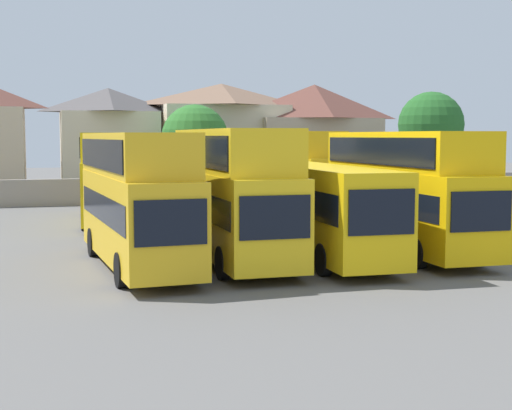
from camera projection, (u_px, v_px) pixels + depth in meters
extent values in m
plane|color=#605E5B|center=(188.00, 213.00, 45.40)|extent=(140.00, 140.00, 0.00)
cube|color=gray|center=(169.00, 190.00, 52.04)|extent=(56.00, 0.50, 1.80)
cube|color=gold|center=(137.00, 217.00, 26.34)|extent=(3.14, 10.52, 2.96)
cube|color=black|center=(171.00, 223.00, 21.43)|extent=(2.13, 0.23, 1.33)
cube|color=black|center=(136.00, 207.00, 26.31)|extent=(3.12, 9.69, 0.93)
cube|color=gold|center=(134.00, 154.00, 26.38)|extent=(3.05, 10.00, 1.45)
cube|color=black|center=(134.00, 154.00, 26.38)|extent=(3.11, 9.48, 1.01)
cylinder|color=black|center=(191.00, 266.00, 23.82)|extent=(0.38, 1.12, 1.10)
cylinder|color=black|center=(121.00, 270.00, 23.07)|extent=(0.38, 1.12, 1.10)
cylinder|color=black|center=(150.00, 240.00, 29.85)|extent=(0.38, 1.12, 1.10)
cylinder|color=black|center=(93.00, 242.00, 29.09)|extent=(0.38, 1.12, 1.10)
cube|color=yellow|center=(234.00, 213.00, 27.53)|extent=(2.60, 10.03, 2.98)
cube|color=black|center=(275.00, 217.00, 22.69)|extent=(2.25, 0.09, 1.34)
cube|color=black|center=(234.00, 203.00, 27.50)|extent=(2.64, 9.23, 0.94)
cube|color=yellow|center=(232.00, 151.00, 27.56)|extent=(2.55, 9.53, 1.57)
cube|color=black|center=(232.00, 151.00, 27.56)|extent=(2.64, 9.03, 1.10)
cylinder|color=black|center=(291.00, 260.00, 25.01)|extent=(0.31, 1.10, 1.10)
cylinder|color=black|center=(223.00, 263.00, 24.36)|extent=(0.31, 1.10, 1.10)
cylinder|color=black|center=(243.00, 236.00, 30.95)|extent=(0.31, 1.10, 1.10)
cylinder|color=black|center=(187.00, 238.00, 30.30)|extent=(0.31, 1.10, 1.10)
cube|color=yellow|center=(323.00, 208.00, 28.35)|extent=(2.74, 10.80, 3.17)
cube|color=black|center=(382.00, 212.00, 23.12)|extent=(2.20, 0.13, 1.43)
cube|color=black|center=(323.00, 198.00, 28.31)|extent=(2.76, 9.94, 1.00)
cylinder|color=black|center=(387.00, 257.00, 25.55)|extent=(0.33, 1.11, 1.10)
cylinder|color=black|center=(324.00, 260.00, 24.98)|extent=(0.33, 1.11, 1.10)
cylinder|color=black|center=(322.00, 233.00, 31.97)|extent=(0.33, 1.11, 1.10)
cylinder|color=black|center=(270.00, 234.00, 31.40)|extent=(0.33, 1.11, 1.10)
cube|color=yellow|center=(406.00, 207.00, 29.77)|extent=(2.59, 10.69, 2.97)
cube|color=black|center=(481.00, 211.00, 24.60)|extent=(2.24, 0.09, 1.34)
cube|color=black|center=(406.00, 198.00, 29.74)|extent=(2.63, 9.83, 0.93)
cube|color=yellow|center=(404.00, 151.00, 29.82)|extent=(2.54, 10.15, 1.50)
cube|color=black|center=(404.00, 151.00, 29.82)|extent=(2.63, 9.62, 1.05)
cylinder|color=black|center=(477.00, 250.00, 27.03)|extent=(0.31, 1.10, 1.10)
cylinder|color=black|center=(418.00, 253.00, 26.41)|extent=(0.31, 1.10, 1.10)
cylinder|color=black|center=(395.00, 229.00, 33.38)|extent=(0.31, 1.10, 1.10)
cylinder|color=black|center=(346.00, 230.00, 32.75)|extent=(0.31, 1.10, 1.10)
cube|color=yellow|center=(108.00, 187.00, 40.68)|extent=(3.49, 12.00, 3.04)
cube|color=black|center=(108.00, 188.00, 34.85)|extent=(2.26, 0.26, 1.37)
cube|color=black|center=(108.00, 181.00, 40.65)|extent=(3.45, 11.06, 0.96)
cube|color=yellow|center=(107.00, 146.00, 40.76)|extent=(3.39, 11.40, 1.42)
cube|color=black|center=(107.00, 146.00, 40.76)|extent=(3.44, 10.82, 1.00)
cylinder|color=black|center=(133.00, 218.00, 37.45)|extent=(0.39, 1.12, 1.10)
cylinder|color=black|center=(84.00, 220.00, 36.99)|extent=(0.39, 1.12, 1.10)
cylinder|color=black|center=(128.00, 205.00, 44.62)|extent=(0.39, 1.12, 1.10)
cylinder|color=black|center=(88.00, 206.00, 44.15)|extent=(0.39, 1.12, 1.10)
cube|color=#E2B60D|center=(148.00, 187.00, 41.63)|extent=(2.67, 11.76, 2.99)
cube|color=black|center=(166.00, 187.00, 35.98)|extent=(2.23, 0.11, 1.35)
cube|color=black|center=(148.00, 180.00, 41.60)|extent=(2.70, 10.82, 0.94)
cylinder|color=black|center=(181.00, 216.00, 38.61)|extent=(0.31, 1.10, 1.10)
cylinder|color=black|center=(136.00, 217.00, 37.95)|extent=(0.31, 1.10, 1.10)
cylinder|color=black|center=(159.00, 204.00, 45.55)|extent=(0.31, 1.10, 1.10)
cylinder|color=black|center=(120.00, 205.00, 44.89)|extent=(0.31, 1.10, 1.10)
cube|color=#EAB00A|center=(217.00, 184.00, 42.51)|extent=(2.64, 11.48, 3.14)
cube|color=black|center=(242.00, 184.00, 36.95)|extent=(2.24, 0.10, 1.41)
cube|color=black|center=(217.00, 178.00, 42.47)|extent=(2.67, 10.56, 0.99)
cylinder|color=black|center=(253.00, 214.00, 39.53)|extent=(0.31, 1.10, 1.10)
cylinder|color=black|center=(210.00, 215.00, 38.92)|extent=(0.31, 1.10, 1.10)
cylinder|color=black|center=(223.00, 203.00, 46.35)|extent=(0.31, 1.10, 1.10)
cylinder|color=black|center=(186.00, 204.00, 45.74)|extent=(0.31, 1.10, 1.10)
cube|color=yellow|center=(292.00, 183.00, 44.14)|extent=(3.27, 10.87, 3.12)
cube|color=black|center=(333.00, 182.00, 39.08)|extent=(2.16, 0.25, 1.40)
cube|color=black|center=(292.00, 176.00, 44.10)|extent=(3.24, 10.02, 0.98)
cube|color=yellow|center=(291.00, 144.00, 44.18)|extent=(3.18, 10.33, 1.44)
cube|color=black|center=(291.00, 144.00, 44.18)|extent=(3.23, 9.80, 1.01)
cylinder|color=black|center=(334.00, 210.00, 41.55)|extent=(0.38, 1.12, 1.10)
cylinder|color=black|center=(297.00, 212.00, 40.77)|extent=(0.38, 1.12, 1.10)
cylinder|color=black|center=(288.00, 201.00, 47.75)|extent=(0.38, 1.12, 1.10)
cylinder|color=black|center=(255.00, 202.00, 46.98)|extent=(0.38, 1.12, 1.10)
cube|color=beige|center=(109.00, 153.00, 59.52)|extent=(7.39, 6.39, 6.55)
pyramid|color=#514C4C|center=(108.00, 100.00, 59.13)|extent=(7.76, 6.71, 1.88)
cube|color=beige|center=(222.00, 149.00, 62.20)|extent=(10.15, 6.63, 7.15)
pyramid|color=brown|center=(222.00, 95.00, 61.79)|extent=(10.65, 6.96, 1.81)
cube|color=tan|center=(314.00, 155.00, 63.11)|extent=(10.16, 6.00, 6.13)
pyramid|color=brown|center=(314.00, 101.00, 62.69)|extent=(10.67, 6.31, 2.82)
cylinder|color=brown|center=(195.00, 181.00, 55.02)|extent=(0.57, 0.57, 2.78)
sphere|color=#2D6B28|center=(195.00, 138.00, 54.73)|extent=(4.92, 4.92, 4.92)
cylinder|color=brown|center=(430.00, 173.00, 55.20)|extent=(0.58, 0.58, 3.83)
sphere|color=#235B23|center=(431.00, 124.00, 54.87)|extent=(4.78, 4.78, 4.78)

